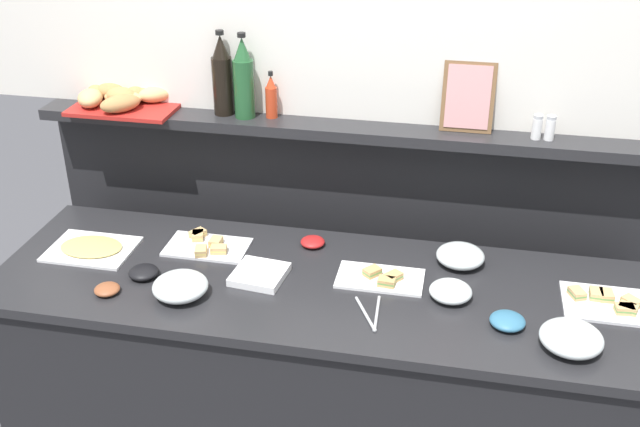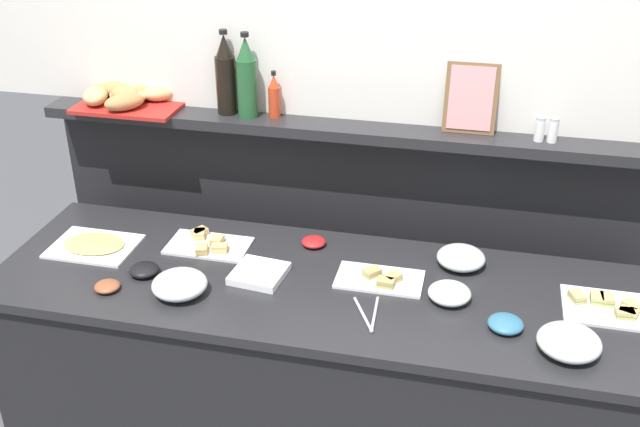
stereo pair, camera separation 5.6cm
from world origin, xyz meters
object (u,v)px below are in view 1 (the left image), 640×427
glass_bowl_small (451,292)px  condiment_bowl_red (313,242)px  salt_shaker (537,127)px  framed_picture (468,97)px  pepper_shaker (550,128)px  sandwich_platter_side (381,278)px  glass_bowl_large (180,287)px  condiment_bowl_cream (144,272)px  condiment_bowl_teal (107,289)px  wine_bottle_dark (222,77)px  sandwich_platter_front (611,303)px  cold_cuts_platter (92,248)px  hot_sauce_bottle (271,97)px  condiment_bowl_dark (507,321)px  sandwich_platter_rear (207,245)px  wine_bottle_green (244,80)px  serving_tongs (371,314)px  bread_basket (122,98)px  glass_bowl_extra (460,257)px  glass_bowl_medium (571,339)px  napkin_stack (260,274)px

glass_bowl_small → condiment_bowl_red: size_ratio=1.56×
condiment_bowl_red → salt_shaker: 0.89m
framed_picture → pepper_shaker: bearing=-7.6°
salt_shaker → pepper_shaker: same height
sandwich_platter_side → glass_bowl_large: 0.67m
condiment_bowl_cream → framed_picture: 1.28m
condiment_bowl_teal → wine_bottle_dark: size_ratio=0.27×
sandwich_platter_front → cold_cuts_platter: sandwich_platter_front is taller
sandwich_platter_side → hot_sauce_bottle: bearing=138.5°
cold_cuts_platter → condiment_bowl_dark: (1.46, -0.17, 0.01)m
cold_cuts_platter → framed_picture: 1.45m
sandwich_platter_rear → condiment_bowl_dark: condiment_bowl_dark is taller
sandwich_platter_side → condiment_bowl_dark: condiment_bowl_dark is taller
cold_cuts_platter → framed_picture: bearing=19.4°
wine_bottle_green → hot_sauce_bottle: (0.10, 0.02, -0.07)m
sandwich_platter_side → wine_bottle_green: 0.88m
sandwich_platter_side → serving_tongs: size_ratio=1.56×
glass_bowl_small → sandwich_platter_front: bearing=6.6°
condiment_bowl_dark → bread_basket: bread_basket is taller
condiment_bowl_red → condiment_bowl_dark: 0.78m
glass_bowl_extra → bread_basket: bearing=168.9°
condiment_bowl_cream → serving_tongs: size_ratio=0.55×
cold_cuts_platter → framed_picture: (1.28, 0.45, 0.51)m
condiment_bowl_red → pepper_shaker: pepper_shaker is taller
sandwich_platter_side → hot_sauce_bottle: (-0.48, 0.43, 0.46)m
condiment_bowl_teal → condiment_bowl_cream: 0.14m
glass_bowl_extra → condiment_bowl_dark: 0.37m
cold_cuts_platter → condiment_bowl_dark: bearing=-6.5°
condiment_bowl_dark → framed_picture: (-0.18, 0.62, 0.50)m
glass_bowl_large → glass_bowl_extra: bearing=23.3°
glass_bowl_medium → salt_shaker: salt_shaker is taller
glass_bowl_large → condiment_bowl_teal: bearing=-172.0°
condiment_bowl_red → condiment_bowl_dark: bearing=-27.7°
condiment_bowl_dark → serving_tongs: size_ratio=0.58×
condiment_bowl_red → serving_tongs: (0.27, -0.39, -0.01)m
condiment_bowl_dark → cold_cuts_platter: bearing=173.5°
salt_shaker → sandwich_platter_front: bearing=-57.0°
wine_bottle_green → pepper_shaker: wine_bottle_green is taller
sandwich_platter_side → condiment_bowl_dark: size_ratio=2.67×
condiment_bowl_red → pepper_shaker: 0.92m
sandwich_platter_rear → condiment_bowl_red: 0.38m
sandwich_platter_rear → wine_bottle_dark: 0.62m
sandwich_platter_rear → glass_bowl_medium: (1.24, -0.34, 0.02)m
glass_bowl_small → wine_bottle_dark: size_ratio=0.44×
condiment_bowl_cream → glass_bowl_extra: bearing=15.8°
condiment_bowl_teal → bread_basket: (-0.20, 0.67, 0.42)m
condiment_bowl_red → framed_picture: bearing=27.0°
sandwich_platter_rear → wine_bottle_green: 0.62m
glass_bowl_extra → condiment_bowl_cream: size_ratio=1.65×
cold_cuts_platter → napkin_stack: 0.65m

